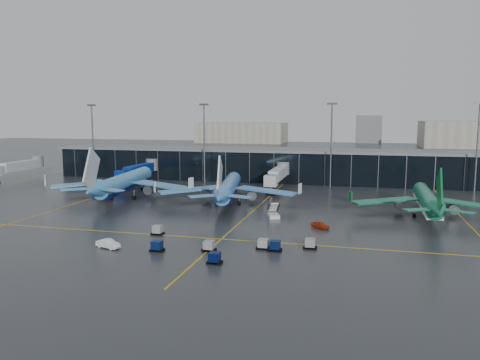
% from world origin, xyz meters
% --- Properties ---
extents(ground, '(600.00, 600.00, 0.00)m').
position_xyz_m(ground, '(0.00, 0.00, 0.00)').
color(ground, '#282B2D').
rests_on(ground, ground).
extents(terminal_pier, '(142.00, 17.00, 10.70)m').
position_xyz_m(terminal_pier, '(0.00, 62.00, 5.42)').
color(terminal_pier, black).
rests_on(terminal_pier, ground).
extents(jet_bridges, '(94.00, 27.50, 7.20)m').
position_xyz_m(jet_bridges, '(-35.00, 42.99, 4.55)').
color(jet_bridges, '#595B60').
rests_on(jet_bridges, ground).
extents(flood_masts, '(203.00, 0.50, 25.50)m').
position_xyz_m(flood_masts, '(5.00, 50.00, 13.81)').
color(flood_masts, '#595B60').
rests_on(flood_masts, ground).
extents(distant_hangars, '(260.00, 71.00, 22.00)m').
position_xyz_m(distant_hangars, '(49.94, 270.08, 8.79)').
color(distant_hangars, '#B2AD99').
rests_on(distant_hangars, ground).
extents(taxi_lines, '(220.00, 120.00, 0.02)m').
position_xyz_m(taxi_lines, '(10.00, 10.61, 0.01)').
color(taxi_lines, gold).
rests_on(taxi_lines, ground).
extents(airliner_arkefly, '(45.72, 50.44, 13.94)m').
position_xyz_m(airliner_arkefly, '(-26.59, 18.78, 6.97)').
color(airliner_arkefly, '#3D8ECA').
rests_on(airliner_arkefly, ground).
extents(airliner_klm_near, '(43.08, 47.17, 12.73)m').
position_xyz_m(airliner_klm_near, '(1.99, 18.28, 6.37)').
color(airliner_klm_near, '#4187D5').
rests_on(airliner_klm_near, ground).
extents(airliner_aer_lingus, '(34.17, 38.74, 11.72)m').
position_xyz_m(airliner_aer_lingus, '(47.78, 14.30, 5.86)').
color(airliner_aer_lingus, '#0D704B').
rests_on(airliner_aer_lingus, ground).
extents(baggage_carts, '(30.35, 15.22, 1.70)m').
position_xyz_m(baggage_carts, '(12.54, -20.98, 0.76)').
color(baggage_carts, black).
rests_on(baggage_carts, ground).
extents(mobile_airstair, '(3.24, 3.79, 3.45)m').
position_xyz_m(mobile_airstair, '(15.81, 4.64, 0.77)').
color(mobile_airstair, silver).
rests_on(mobile_airstair, ground).
extents(service_van_red, '(4.00, 3.56, 1.31)m').
position_xyz_m(service_van_red, '(26.33, -2.54, 0.65)').
color(service_van_red, '#B22C0D').
rests_on(service_van_red, ground).
extents(service_van_white, '(4.73, 2.84, 1.47)m').
position_xyz_m(service_van_white, '(-6.51, -24.99, 0.74)').
color(service_van_white, white).
rests_on(service_van_white, ground).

